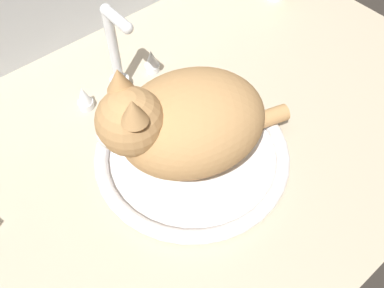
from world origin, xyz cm
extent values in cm
cube|color=#B7A88E|center=(0.00, 0.00, 1.50)|extent=(120.85, 77.17, 3.00)
torus|color=white|center=(-2.72, -3.88, 4.26)|extent=(35.54, 35.54, 2.53)
cylinder|color=white|center=(-2.72, -3.88, 3.30)|extent=(31.75, 31.75, 0.60)
cylinder|color=silver|center=(-2.72, 19.34, 4.31)|extent=(4.00, 4.00, 2.63)
cylinder|color=silver|center=(-2.72, 19.34, 13.91)|extent=(2.00, 2.00, 16.56)
sphere|color=silver|center=(-2.72, 19.34, 22.19)|extent=(2.20, 2.20, 2.20)
cylinder|color=silver|center=(-2.72, 16.09, 22.19)|extent=(2.00, 6.50, 2.00)
sphere|color=silver|center=(-2.72, 12.84, 22.19)|extent=(2.10, 2.10, 2.10)
cylinder|color=silver|center=(-11.06, 19.34, 3.80)|extent=(3.20, 3.20, 1.60)
cone|color=silver|center=(-11.06, 19.34, 6.51)|extent=(2.88, 2.88, 3.82)
cylinder|color=silver|center=(5.62, 19.34, 3.80)|extent=(3.20, 3.20, 1.60)
cone|color=silver|center=(5.62, 19.34, 6.51)|extent=(2.88, 2.88, 3.82)
ellipsoid|color=tan|center=(-2.72, -3.88, 13.11)|extent=(30.01, 26.77, 15.17)
sphere|color=tan|center=(-12.34, -0.92, 17.94)|extent=(10.82, 10.82, 10.82)
cone|color=tan|center=(-13.29, -4.02, 23.75)|extent=(4.11, 4.11, 4.06)
cone|color=tan|center=(-11.38, 2.18, 23.75)|extent=(4.11, 4.11, 4.06)
ellipsoid|color=silver|center=(-16.21, 0.27, 16.86)|extent=(4.44, 5.30, 3.46)
ellipsoid|color=silver|center=(-11.14, -1.29, 12.35)|extent=(10.01, 12.72, 8.34)
cylinder|color=tan|center=(10.63, -8.00, 7.13)|extent=(10.81, 6.10, 3.20)
camera|label=1|loc=(-31.44, -37.97, 66.55)|focal=39.27mm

